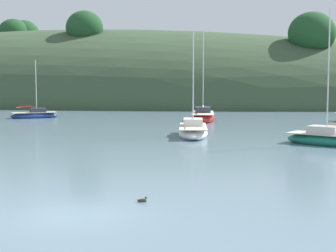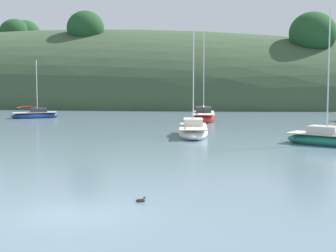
{
  "view_description": "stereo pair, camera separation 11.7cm",
  "coord_description": "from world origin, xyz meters",
  "px_view_note": "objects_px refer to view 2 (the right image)",
  "views": [
    {
      "loc": [
        5.95,
        -17.02,
        4.72
      ],
      "look_at": [
        0.0,
        20.0,
        1.2
      ],
      "focal_mm": 56.69,
      "sensor_mm": 36.0,
      "label": 1
    },
    {
      "loc": [
        6.07,
        -17.0,
        4.72
      ],
      "look_at": [
        0.0,
        20.0,
        1.2
      ],
      "focal_mm": 56.69,
      "sensor_mm": 36.0,
      "label": 2
    }
  ],
  "objects_px": {
    "duck_straggler": "(141,200)",
    "sailboat_black_sloop": "(193,131)",
    "sailboat_blue_center": "(35,115)",
    "sailboat_cream_ketch": "(203,117)",
    "sailboat_orange_cutter": "(331,139)"
  },
  "relations": [
    {
      "from": "sailboat_blue_center",
      "to": "sailboat_black_sloop",
      "type": "bearing_deg",
      "value": -38.13
    },
    {
      "from": "duck_straggler",
      "to": "sailboat_cream_ketch",
      "type": "bearing_deg",
      "value": 91.83
    },
    {
      "from": "duck_straggler",
      "to": "sailboat_black_sloop",
      "type": "bearing_deg",
      "value": 91.47
    },
    {
      "from": "sailboat_cream_ketch",
      "to": "sailboat_orange_cutter",
      "type": "height_order",
      "value": "sailboat_cream_ketch"
    },
    {
      "from": "sailboat_blue_center",
      "to": "sailboat_cream_ketch",
      "type": "height_order",
      "value": "sailboat_cream_ketch"
    },
    {
      "from": "sailboat_black_sloop",
      "to": "sailboat_cream_ketch",
      "type": "bearing_deg",
      "value": 92.35
    },
    {
      "from": "sailboat_cream_ketch",
      "to": "duck_straggler",
      "type": "xyz_separation_m",
      "value": [
        1.18,
        -36.93,
        -0.39
      ]
    },
    {
      "from": "sailboat_blue_center",
      "to": "duck_straggler",
      "type": "height_order",
      "value": "sailboat_blue_center"
    },
    {
      "from": "sailboat_black_sloop",
      "to": "duck_straggler",
      "type": "height_order",
      "value": "sailboat_black_sloop"
    },
    {
      "from": "sailboat_cream_ketch",
      "to": "sailboat_orange_cutter",
      "type": "relative_size",
      "value": 1.03
    },
    {
      "from": "sailboat_black_sloop",
      "to": "sailboat_cream_ketch",
      "type": "distance_m",
      "value": 14.82
    },
    {
      "from": "sailboat_blue_center",
      "to": "sailboat_orange_cutter",
      "type": "xyz_separation_m",
      "value": [
        29.85,
        -19.47,
        0.06
      ]
    },
    {
      "from": "duck_straggler",
      "to": "sailboat_blue_center",
      "type": "bearing_deg",
      "value": 118.48
    },
    {
      "from": "sailboat_orange_cutter",
      "to": "sailboat_blue_center",
      "type": "bearing_deg",
      "value": 146.88
    },
    {
      "from": "sailboat_black_sloop",
      "to": "sailboat_cream_ketch",
      "type": "height_order",
      "value": "sailboat_cream_ketch"
    }
  ]
}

